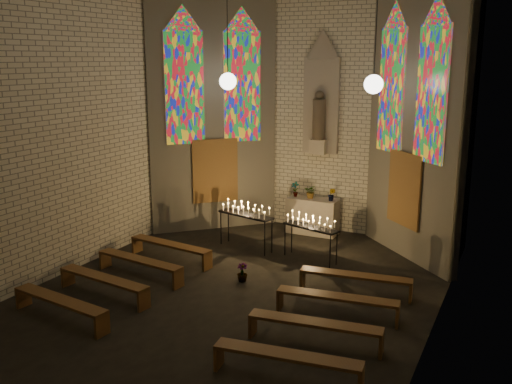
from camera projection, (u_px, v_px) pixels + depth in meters
floor at (214, 307)px, 11.21m from camera, size 12.00×12.00×0.00m
room at (284, 105)px, 13.31m from camera, size 8.22×12.43×7.00m
altar at (313, 216)px, 15.86m from camera, size 1.40×0.60×1.00m
flower_vase_left at (295, 189)px, 15.92m from camera, size 0.23×0.17×0.42m
flower_vase_center at (311, 192)px, 15.73m from camera, size 0.36×0.32×0.38m
flower_vase_right at (332, 194)px, 15.43m from camera, size 0.21×0.17×0.36m
aisle_flower_pot at (242, 272)px, 12.48m from camera, size 0.29×0.29×0.41m
votive_stand_left at (246, 212)px, 14.47m from camera, size 1.60×0.71×1.14m
votive_stand_right at (311, 224)px, 13.65m from camera, size 1.47×0.72×1.05m
pew_left_0 at (170, 246)px, 13.73m from camera, size 2.32×0.61×0.44m
pew_right_0 at (355, 278)px, 11.77m from camera, size 2.32×0.61×0.44m
pew_left_1 at (140, 262)px, 12.68m from camera, size 2.32×0.61×0.44m
pew_right_1 at (337, 299)px, 10.72m from camera, size 2.32×0.61×0.44m
pew_left_2 at (103, 280)px, 11.63m from camera, size 2.32×0.61×0.44m
pew_right_2 at (315, 326)px, 9.67m from camera, size 2.32×0.61×0.44m
pew_left_3 at (60, 303)px, 10.58m from camera, size 2.32×0.61×0.44m
pew_right_3 at (287, 358)px, 8.62m from camera, size 2.32×0.61×0.44m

